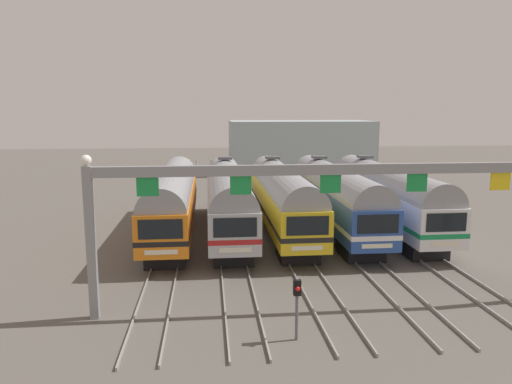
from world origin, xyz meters
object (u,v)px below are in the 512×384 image
object	(u,v)px
commuter_train_white	(386,194)
yard_signal_mast	(297,297)
commuter_train_yellow	(282,196)
catenary_gantry	(330,193)
commuter_train_stainless	(228,197)
commuter_train_blue	(334,195)
commuter_train_orange	(173,198)

from	to	relation	value
commuter_train_white	yard_signal_mast	bearing A→B (deg)	-120.49
commuter_train_yellow	catenary_gantry	distance (m)	13.73
commuter_train_white	commuter_train_stainless	bearing A→B (deg)	180.00
commuter_train_yellow	yard_signal_mast	world-z (taller)	commuter_train_yellow
yard_signal_mast	commuter_train_white	bearing A→B (deg)	59.51
commuter_train_blue	commuter_train_white	bearing A→B (deg)	0.00
commuter_train_yellow	yard_signal_mast	distance (m)	16.48
commuter_train_white	yard_signal_mast	distance (m)	18.99
commuter_train_orange	catenary_gantry	size ratio (longest dim) A/B	0.88
commuter_train_white	catenary_gantry	bearing A→B (deg)	-119.69
commuter_train_yellow	commuter_train_white	bearing A→B (deg)	0.00
commuter_train_orange	commuter_train_yellow	world-z (taller)	commuter_train_yellow
commuter_train_orange	commuter_train_yellow	xyz separation A→B (m)	(7.70, 0.00, 0.00)
commuter_train_white	commuter_train_yellow	bearing A→B (deg)	180.00
commuter_train_orange	commuter_train_blue	size ratio (longest dim) A/B	1.00
commuter_train_yellow	commuter_train_white	xyz separation A→B (m)	(7.70, 0.00, 0.00)
commuter_train_blue	yard_signal_mast	bearing A→B (deg)	-109.46
commuter_train_stainless	catenary_gantry	bearing A→B (deg)	-74.09
commuter_train_blue	commuter_train_orange	bearing A→B (deg)	-179.98
commuter_train_blue	catenary_gantry	world-z (taller)	catenary_gantry
commuter_train_yellow	commuter_train_blue	world-z (taller)	same
catenary_gantry	commuter_train_stainless	bearing A→B (deg)	105.91
commuter_train_blue	commuter_train_white	world-z (taller)	same
commuter_train_orange	yard_signal_mast	world-z (taller)	commuter_train_orange
commuter_train_blue	commuter_train_white	xyz separation A→B (m)	(3.85, 0.00, 0.00)
commuter_train_orange	catenary_gantry	bearing A→B (deg)	-60.30
commuter_train_orange	commuter_train_stainless	world-z (taller)	commuter_train_stainless
commuter_train_stainless	yard_signal_mast	xyz separation A→B (m)	(1.92, -16.34, -0.96)
commuter_train_stainless	yard_signal_mast	distance (m)	16.48
commuter_train_blue	catenary_gantry	bearing A→B (deg)	-105.91
commuter_train_orange	commuter_train_white	distance (m)	15.40
commuter_train_orange	commuter_train_stainless	size ratio (longest dim) A/B	1.00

